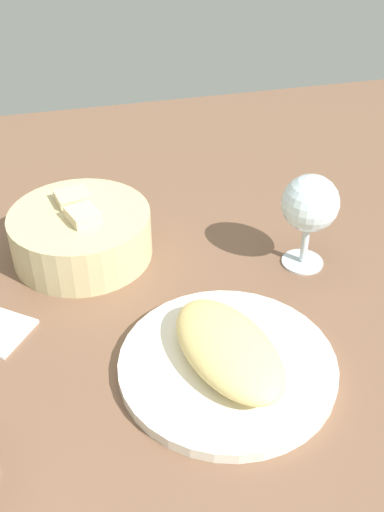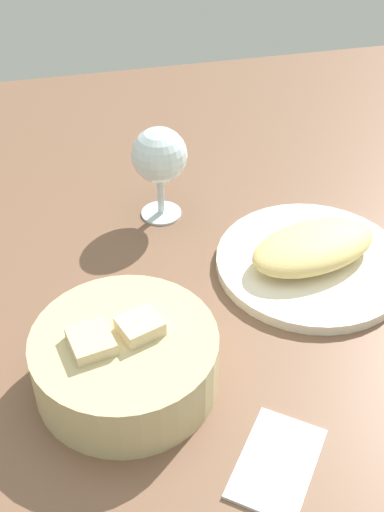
% 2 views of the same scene
% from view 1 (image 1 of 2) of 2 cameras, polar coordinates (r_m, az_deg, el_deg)
% --- Properties ---
extents(ground_plane, '(1.40, 1.40, 0.02)m').
position_cam_1_polar(ground_plane, '(0.76, -1.38, -6.97)').
color(ground_plane, brown).
extents(plate, '(0.25, 0.25, 0.01)m').
position_cam_1_polar(plate, '(0.70, 3.35, -10.22)').
color(plate, white).
rests_on(plate, ground_plane).
extents(omelette, '(0.19, 0.13, 0.04)m').
position_cam_1_polar(omelette, '(0.68, 3.43, -8.67)').
color(omelette, '#EBCE7C').
rests_on(omelette, plate).
extents(lettuce_garnish, '(0.04, 0.04, 0.02)m').
position_cam_1_polar(lettuce_garnish, '(0.67, 6.92, -11.66)').
color(lettuce_garnish, '#3B8229').
rests_on(lettuce_garnish, plate).
extents(bread_basket, '(0.20, 0.20, 0.08)m').
position_cam_1_polar(bread_basket, '(0.86, -10.38, 2.12)').
color(bread_basket, '#C7B783').
rests_on(bread_basket, ground_plane).
extents(wine_glass_near, '(0.08, 0.08, 0.14)m').
position_cam_1_polar(wine_glass_near, '(0.81, 11.02, 4.61)').
color(wine_glass_near, silver).
rests_on(wine_glass_near, ground_plane).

